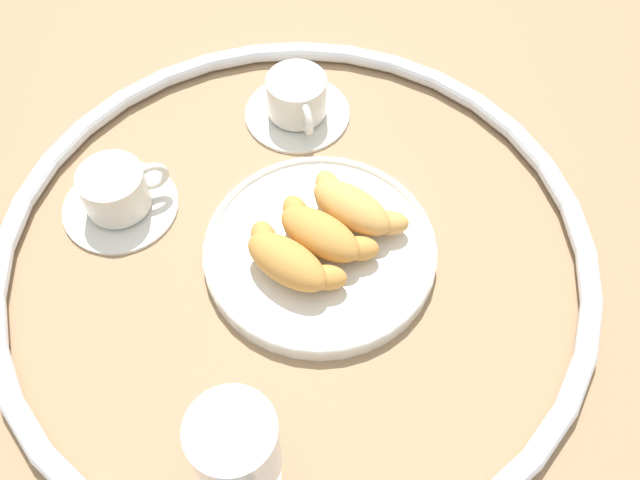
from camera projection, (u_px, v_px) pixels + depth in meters
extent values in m
plane|color=#997551|center=(294.00, 257.00, 0.81)|extent=(2.20, 2.20, 0.00)
torus|color=silver|center=(294.00, 251.00, 0.80)|extent=(0.68, 0.68, 0.02)
cylinder|color=silver|center=(320.00, 251.00, 0.80)|extent=(0.26, 0.26, 0.02)
torus|color=silver|center=(320.00, 247.00, 0.79)|extent=(0.26, 0.26, 0.01)
ellipsoid|color=#CC893D|center=(287.00, 262.00, 0.75)|extent=(0.11, 0.09, 0.04)
ellipsoid|color=#CC893D|center=(327.00, 278.00, 0.75)|extent=(0.04, 0.05, 0.03)
ellipsoid|color=#CC893D|center=(264.00, 238.00, 0.78)|extent=(0.05, 0.03, 0.03)
ellipsoid|color=#CC893D|center=(320.00, 234.00, 0.77)|extent=(0.11, 0.09, 0.04)
ellipsoid|color=#CC893D|center=(359.00, 249.00, 0.77)|extent=(0.04, 0.05, 0.03)
ellipsoid|color=#CC893D|center=(296.00, 212.00, 0.80)|extent=(0.04, 0.03, 0.03)
ellipsoid|color=#D6994C|center=(352.00, 207.00, 0.79)|extent=(0.11, 0.09, 0.04)
ellipsoid|color=#D6994C|center=(389.00, 223.00, 0.79)|extent=(0.04, 0.05, 0.03)
ellipsoid|color=#D6994C|center=(328.00, 186.00, 0.82)|extent=(0.05, 0.03, 0.03)
cylinder|color=silver|center=(120.00, 205.00, 0.84)|extent=(0.14, 0.14, 0.01)
cylinder|color=silver|center=(114.00, 190.00, 0.82)|extent=(0.08, 0.08, 0.05)
cylinder|color=brown|center=(109.00, 178.00, 0.80)|extent=(0.07, 0.07, 0.01)
torus|color=silver|center=(152.00, 177.00, 0.82)|extent=(0.01, 0.04, 0.04)
cylinder|color=silver|center=(297.00, 112.00, 0.92)|extent=(0.14, 0.14, 0.01)
cylinder|color=silver|center=(297.00, 95.00, 0.90)|extent=(0.08, 0.08, 0.05)
cylinder|color=brown|center=(296.00, 82.00, 0.88)|extent=(0.07, 0.07, 0.01)
torus|color=silver|center=(306.00, 119.00, 0.87)|extent=(0.04, 0.01, 0.04)
cylinder|color=white|center=(245.00, 478.00, 0.67)|extent=(0.07, 0.07, 0.01)
cylinder|color=white|center=(242.00, 469.00, 0.64)|extent=(0.01, 0.01, 0.05)
cylinder|color=white|center=(235.00, 445.00, 0.59)|extent=(0.08, 0.08, 0.08)
cylinder|color=yellow|center=(236.00, 451.00, 0.60)|extent=(0.07, 0.07, 0.05)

